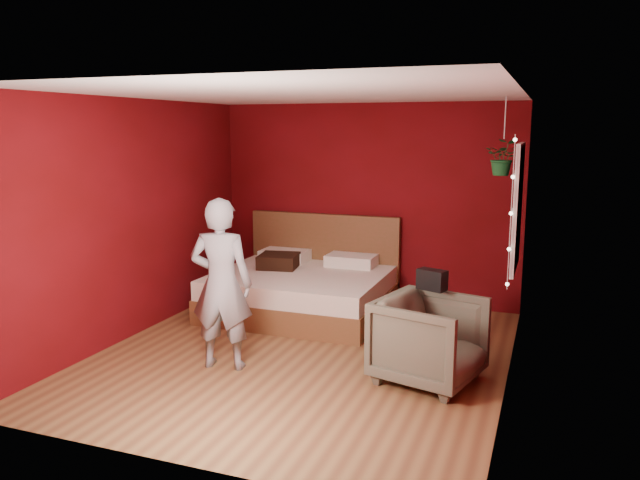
# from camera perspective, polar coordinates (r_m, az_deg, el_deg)

# --- Properties ---
(floor) EXTENTS (4.50, 4.50, 0.00)m
(floor) POSITION_cam_1_polar(r_m,az_deg,el_deg) (6.47, -1.60, -10.44)
(floor) COLOR brown
(floor) RESTS_ON ground
(room_walls) EXTENTS (4.04, 4.54, 2.62)m
(room_walls) POSITION_cam_1_polar(r_m,az_deg,el_deg) (6.08, -1.67, 4.53)
(room_walls) COLOR #640A11
(room_walls) RESTS_ON ground
(window) EXTENTS (0.05, 0.97, 1.27)m
(window) POSITION_cam_1_polar(r_m,az_deg,el_deg) (6.56, 17.58, 2.90)
(window) COLOR white
(window) RESTS_ON room_walls
(fairy_lights) EXTENTS (0.04, 0.04, 1.45)m
(fairy_lights) POSITION_cam_1_polar(r_m,az_deg,el_deg) (6.04, 17.07, 2.34)
(fairy_lights) COLOR silver
(fairy_lights) RESTS_ON room_walls
(bed) EXTENTS (2.08, 1.77, 1.15)m
(bed) POSITION_cam_1_polar(r_m,az_deg,el_deg) (7.83, -1.53, -4.46)
(bed) COLOR brown
(bed) RESTS_ON ground
(person) EXTENTS (0.66, 0.50, 1.65)m
(person) POSITION_cam_1_polar(r_m,az_deg,el_deg) (5.99, -9.01, -3.99)
(person) COLOR gray
(person) RESTS_ON ground
(armchair) EXTENTS (1.05, 1.03, 0.79)m
(armchair) POSITION_cam_1_polar(r_m,az_deg,el_deg) (5.78, 9.97, -8.99)
(armchair) COLOR #5B5B48
(armchair) RESTS_ON ground
(handbag) EXTENTS (0.30, 0.22, 0.19)m
(handbag) POSITION_cam_1_polar(r_m,az_deg,el_deg) (5.91, 10.20, -3.59)
(handbag) COLOR black
(handbag) RESTS_ON armchair
(throw_pillow) EXTENTS (0.55, 0.55, 0.17)m
(throw_pillow) POSITION_cam_1_polar(r_m,az_deg,el_deg) (7.99, -3.80, -1.92)
(throw_pillow) COLOR black
(throw_pillow) RESTS_ON bed
(hanging_plant) EXTENTS (0.36, 0.32, 0.81)m
(hanging_plant) POSITION_cam_1_polar(r_m,az_deg,el_deg) (6.85, 16.40, 7.26)
(hanging_plant) COLOR silver
(hanging_plant) RESTS_ON room_walls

